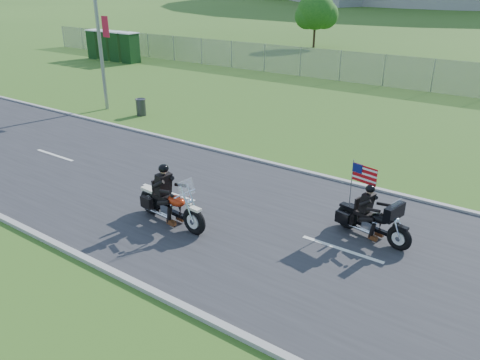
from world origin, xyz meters
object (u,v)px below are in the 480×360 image
Objects in this scene: porta_toilet_b at (118,47)px; porta_toilet_c at (107,46)px; motorcycle_lead at (170,206)px; porta_toilet_a at (130,48)px; trash_can at (141,107)px; porta_toilet_d at (96,45)px; motorcycle_follow at (373,221)px.

porta_toilet_b and porta_toilet_c have the same top height.
porta_toilet_b is 0.88× the size of motorcycle_lead.
porta_toilet_a is 28.27m from motorcycle_lead.
porta_toilet_a is 0.88× the size of motorcycle_lead.
trash_can is (13.83, -10.86, -0.74)m from porta_toilet_b.
trash_can is (15.23, -10.86, -0.74)m from porta_toilet_c.
porta_toilet_d is 1.03× the size of motorcycle_follow.
motorcycle_lead is at bearing -38.88° from porta_toilet_b.
porta_toilet_a reaches higher than motorcycle_follow.
porta_toilet_b is at bearing 141.86° from trash_can.
trash_can is (-9.01, 7.56, -0.14)m from motorcycle_lead.
porta_toilet_b is 1.03× the size of motorcycle_follow.
porta_toilet_a is 1.03× the size of motorcycle_follow.
porta_toilet_c is at bearing 0.00° from porta_toilet_d.
motorcycle_lead is (24.24, -18.41, -0.60)m from porta_toilet_c.
porta_toilet_b is at bearing 161.48° from motorcycle_follow.
porta_toilet_d is 19.87m from trash_can.
trash_can is (12.43, -10.86, -0.74)m from porta_toilet_a.
porta_toilet_c is 18.72m from trash_can.
porta_toilet_a is at bearing 0.00° from porta_toilet_c.
porta_toilet_b is 32.06m from motorcycle_follow.
porta_toilet_b is at bearing 0.00° from porta_toilet_d.
motorcycle_lead reaches higher than trash_can.
motorcycle_follow is (4.94, 2.42, -0.04)m from motorcycle_lead.
porta_toilet_b reaches higher than trash_can.
motorcycle_lead is at bearing -35.69° from porta_toilet_d.
trash_can is at bearing 171.19° from motorcycle_follow.
porta_toilet_d is 31.57m from motorcycle_lead.
porta_toilet_b is 2.80m from porta_toilet_d.
porta_toilet_a and porta_toilet_b have the same top height.
motorcycle_lead is at bearing -39.98° from trash_can.
porta_toilet_c is (-2.80, 0.00, 0.00)m from porta_toilet_a.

